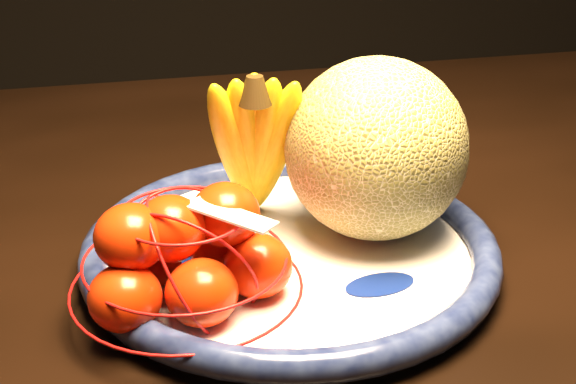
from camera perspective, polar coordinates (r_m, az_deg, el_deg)
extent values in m
cube|color=black|center=(0.93, 11.01, -0.84)|extent=(1.62, 1.00, 0.04)
cylinder|color=white|center=(0.75, 0.15, -4.67)|extent=(0.35, 0.35, 0.01)
torus|color=#0A1134|center=(0.74, 0.15, -3.90)|extent=(0.38, 0.38, 0.03)
cylinder|color=white|center=(0.75, 0.15, -4.98)|extent=(0.17, 0.17, 0.01)
ellipsoid|color=navy|center=(0.69, 6.55, -6.56)|extent=(0.14, 0.09, 0.00)
ellipsoid|color=navy|center=(0.82, -3.28, -1.26)|extent=(0.07, 0.12, 0.00)
ellipsoid|color=navy|center=(0.73, -8.48, -4.90)|extent=(0.12, 0.08, 0.00)
sphere|color=olive|center=(0.75, 6.27, 3.08)|extent=(0.17, 0.17, 0.17)
ellipsoid|color=yellow|center=(0.76, -3.73, 3.45)|extent=(0.09, 0.10, 0.17)
ellipsoid|color=yellow|center=(0.76, -3.02, 3.55)|extent=(0.07, 0.10, 0.17)
ellipsoid|color=yellow|center=(0.76, -2.43, 3.71)|extent=(0.04, 0.09, 0.17)
ellipsoid|color=yellow|center=(0.76, -1.81, 3.60)|extent=(0.05, 0.10, 0.17)
ellipsoid|color=yellow|center=(0.76, -1.10, 3.55)|extent=(0.07, 0.11, 0.17)
cone|color=black|center=(0.73, -2.52, 9.06)|extent=(0.03, 0.03, 0.03)
ellipsoid|color=#F4300E|center=(0.64, -11.51, -7.39)|extent=(0.06, 0.06, 0.05)
ellipsoid|color=#F4300E|center=(0.63, -6.16, -7.13)|extent=(0.06, 0.06, 0.05)
ellipsoid|color=#F4300E|center=(0.67, -2.17, -5.26)|extent=(0.06, 0.06, 0.05)
ellipsoid|color=#F4300E|center=(0.69, -9.93, -4.56)|extent=(0.06, 0.06, 0.05)
ellipsoid|color=#F4300E|center=(0.70, -4.87, -3.63)|extent=(0.06, 0.06, 0.05)
ellipsoid|color=#F4300E|center=(0.64, -8.38, -2.58)|extent=(0.06, 0.06, 0.05)
ellipsoid|color=#F4300E|center=(0.66, -4.48, -1.60)|extent=(0.06, 0.06, 0.05)
ellipsoid|color=#F4300E|center=(0.64, -11.12, -3.17)|extent=(0.06, 0.06, 0.05)
torus|color=red|center=(0.67, -7.20, -6.63)|extent=(0.21, 0.21, 0.00)
torus|color=red|center=(0.66, -7.32, -4.71)|extent=(0.19, 0.19, 0.00)
torus|color=red|center=(0.64, -7.52, -1.57)|extent=(0.12, 0.12, 0.00)
torus|color=red|center=(0.66, -7.29, -5.16)|extent=(0.14, 0.11, 0.12)
torus|color=red|center=(0.66, -7.29, -5.16)|extent=(0.06, 0.13, 0.12)
torus|color=red|center=(0.66, -7.29, -5.16)|extent=(0.14, 0.12, 0.12)
cube|color=white|center=(0.62, -4.10, -1.61)|extent=(0.07, 0.07, 0.01)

